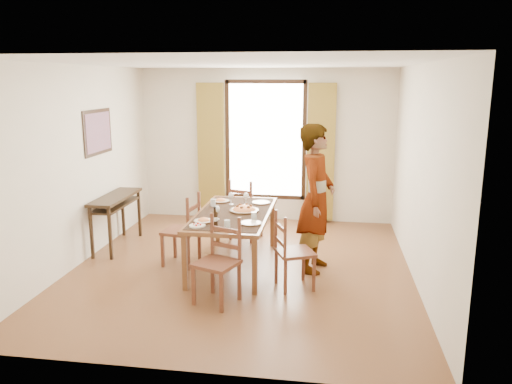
# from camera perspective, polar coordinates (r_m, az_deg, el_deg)

# --- Properties ---
(ground) EXTENTS (5.00, 5.00, 0.00)m
(ground) POSITION_cam_1_polar(r_m,az_deg,el_deg) (6.86, -1.64, -8.66)
(ground) COLOR #492A16
(ground) RESTS_ON ground
(room_shell) EXTENTS (4.60, 5.10, 2.74)m
(room_shell) POSITION_cam_1_polar(r_m,az_deg,el_deg) (6.58, -1.57, 4.35)
(room_shell) COLOR beige
(room_shell) RESTS_ON ground
(console_table) EXTENTS (0.38, 1.20, 0.80)m
(console_table) POSITION_cam_1_polar(r_m,az_deg,el_deg) (7.79, -15.74, -1.24)
(console_table) COLOR black
(console_table) RESTS_ON ground
(dining_table) EXTENTS (0.97, 1.91, 0.76)m
(dining_table) POSITION_cam_1_polar(r_m,az_deg,el_deg) (6.74, -2.59, -2.83)
(dining_table) COLOR brown
(dining_table) RESTS_ON ground
(chair_west) EXTENTS (0.50, 0.50, 1.00)m
(chair_west) POSITION_cam_1_polar(r_m,az_deg,el_deg) (6.92, -8.31, -4.53)
(chair_west) COLOR brown
(chair_west) RESTS_ON ground
(chair_north) EXTENTS (0.54, 0.54, 0.98)m
(chair_north) POSITION_cam_1_polar(r_m,az_deg,el_deg) (7.95, -1.27, -2.20)
(chair_north) COLOR brown
(chair_north) RESTS_ON ground
(chair_south) EXTENTS (0.57, 0.57, 0.99)m
(chair_south) POSITION_cam_1_polar(r_m,az_deg,el_deg) (5.74, -4.34, -8.13)
(chair_south) COLOR brown
(chair_south) RESTS_ON ground
(chair_east) EXTENTS (0.56, 0.56, 0.95)m
(chair_east) POSITION_cam_1_polar(r_m,az_deg,el_deg) (6.11, 4.17, -6.99)
(chair_east) COLOR brown
(chair_east) RESTS_ON ground
(man) EXTENTS (0.89, 0.73, 1.96)m
(man) POSITION_cam_1_polar(r_m,az_deg,el_deg) (6.58, 6.90, -0.75)
(man) COLOR gray
(man) RESTS_ON ground
(plate_sw) EXTENTS (0.27, 0.27, 0.05)m
(plate_sw) POSITION_cam_1_polar(r_m,az_deg,el_deg) (6.30, -6.00, -3.17)
(plate_sw) COLOR silver
(plate_sw) RESTS_ON dining_table
(plate_se) EXTENTS (0.27, 0.27, 0.05)m
(plate_se) POSITION_cam_1_polar(r_m,az_deg,el_deg) (6.18, -0.61, -3.42)
(plate_se) COLOR silver
(plate_se) RESTS_ON dining_table
(plate_nw) EXTENTS (0.27, 0.27, 0.05)m
(plate_nw) POSITION_cam_1_polar(r_m,az_deg,el_deg) (7.30, -4.04, -0.91)
(plate_nw) COLOR silver
(plate_nw) RESTS_ON dining_table
(plate_ne) EXTENTS (0.27, 0.27, 0.05)m
(plate_ne) POSITION_cam_1_polar(r_m,az_deg,el_deg) (7.20, 0.56, -1.08)
(plate_ne) COLOR silver
(plate_ne) RESTS_ON dining_table
(pasta_platter) EXTENTS (0.40, 0.40, 0.10)m
(pasta_platter) POSITION_cam_1_polar(r_m,az_deg,el_deg) (6.75, -1.36, -1.82)
(pasta_platter) COLOR #D0521A
(pasta_platter) RESTS_ON dining_table
(caprese_plate) EXTENTS (0.20, 0.20, 0.04)m
(caprese_plate) POSITION_cam_1_polar(r_m,az_deg,el_deg) (6.12, -6.73, -3.74)
(caprese_plate) COLOR silver
(caprese_plate) RESTS_ON dining_table
(wine_glass_a) EXTENTS (0.08, 0.08, 0.18)m
(wine_glass_a) POSITION_cam_1_polar(r_m,az_deg,el_deg) (6.38, -4.49, -2.33)
(wine_glass_a) COLOR white
(wine_glass_a) RESTS_ON dining_table
(wine_glass_b) EXTENTS (0.08, 0.08, 0.18)m
(wine_glass_b) POSITION_cam_1_polar(r_m,az_deg,el_deg) (7.08, -1.14, -0.78)
(wine_glass_b) COLOR white
(wine_glass_b) RESTS_ON dining_table
(wine_glass_c) EXTENTS (0.08, 0.08, 0.18)m
(wine_glass_c) POSITION_cam_1_polar(r_m,az_deg,el_deg) (7.11, -2.86, -0.72)
(wine_glass_c) COLOR white
(wine_glass_c) RESTS_ON dining_table
(tumbler_a) EXTENTS (0.07, 0.07, 0.10)m
(tumbler_a) POSITION_cam_1_polar(r_m,az_deg,el_deg) (6.35, -0.24, -2.75)
(tumbler_a) COLOR silver
(tumbler_a) RESTS_ON dining_table
(tumbler_b) EXTENTS (0.07, 0.07, 0.10)m
(tumbler_b) POSITION_cam_1_polar(r_m,az_deg,el_deg) (7.06, -4.93, -1.21)
(tumbler_b) COLOR silver
(tumbler_b) RESTS_ON dining_table
(tumbler_c) EXTENTS (0.07, 0.07, 0.10)m
(tumbler_c) POSITION_cam_1_polar(r_m,az_deg,el_deg) (6.01, -3.32, -3.68)
(tumbler_c) COLOR silver
(tumbler_c) RESTS_ON dining_table
(wine_bottle) EXTENTS (0.07, 0.07, 0.25)m
(wine_bottle) POSITION_cam_1_polar(r_m,az_deg,el_deg) (6.05, -4.71, -2.85)
(wine_bottle) COLOR black
(wine_bottle) RESTS_ON dining_table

